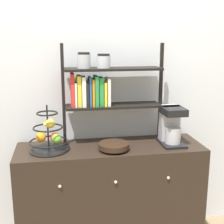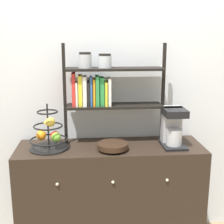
{
  "view_description": "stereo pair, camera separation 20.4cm",
  "coord_description": "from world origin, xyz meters",
  "views": [
    {
      "loc": [
        -0.38,
        -2.05,
        1.7
      ],
      "look_at": [
        0.01,
        0.22,
        1.15
      ],
      "focal_mm": 50.0,
      "sensor_mm": 36.0,
      "label": 1
    },
    {
      "loc": [
        -0.18,
        -2.07,
        1.7
      ],
      "look_at": [
        0.01,
        0.22,
        1.15
      ],
      "focal_mm": 50.0,
      "sensor_mm": 36.0,
      "label": 2
    }
  ],
  "objects": [
    {
      "name": "wall_back",
      "position": [
        0.0,
        0.49,
        1.3
      ],
      "size": [
        7.0,
        0.05,
        2.6
      ],
      "primitive_type": "cube",
      "color": "silver",
      "rests_on": "ground_plane"
    },
    {
      "name": "fruit_stand",
      "position": [
        -0.47,
        0.2,
        0.99
      ],
      "size": [
        0.29,
        0.29,
        0.35
      ],
      "color": "black",
      "rests_on": "sideboard"
    },
    {
      "name": "coffee_maker",
      "position": [
        0.49,
        0.22,
        1.03
      ],
      "size": [
        0.18,
        0.25,
        0.3
      ],
      "color": "black",
      "rests_on": "sideboard"
    },
    {
      "name": "wooden_bowl",
      "position": [
        0.01,
        0.14,
        0.91
      ],
      "size": [
        0.23,
        0.23,
        0.06
      ],
      "color": "black",
      "rests_on": "sideboard"
    },
    {
      "name": "shelf_hutch",
      "position": [
        -0.07,
        0.34,
        1.33
      ],
      "size": [
        0.8,
        0.2,
        0.79
      ],
      "color": "black",
      "rests_on": "sideboard"
    },
    {
      "name": "sideboard",
      "position": [
        0.0,
        0.22,
        0.44
      ],
      "size": [
        1.45,
        0.47,
        0.87
      ],
      "color": "black",
      "rests_on": "ground_plane"
    }
  ]
}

